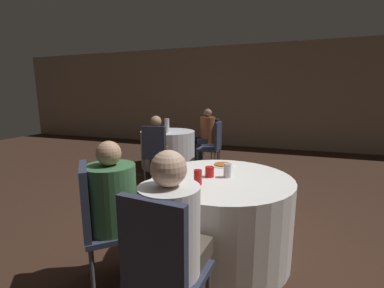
% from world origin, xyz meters
% --- Properties ---
extents(ground_plane, '(16.00, 16.00, 0.00)m').
position_xyz_m(ground_plane, '(0.00, 0.00, 0.00)').
color(ground_plane, '#382319').
extents(wall_back, '(16.00, 0.06, 2.80)m').
position_xyz_m(wall_back, '(0.00, 5.08, 1.40)').
color(wall_back, gray).
rests_on(wall_back, ground_plane).
extents(table_near, '(1.24, 1.24, 0.74)m').
position_xyz_m(table_near, '(0.22, -0.13, 0.37)').
color(table_near, white).
rests_on(table_near, ground_plane).
extents(table_far, '(1.09, 1.09, 0.74)m').
position_xyz_m(table_far, '(-1.46, 2.42, 0.37)').
color(table_far, silver).
rests_on(table_far, ground_plane).
extents(chair_near_south, '(0.44, 0.44, 0.96)m').
position_xyz_m(chair_near_south, '(0.12, -1.17, 0.56)').
color(chair_near_south, '#2D3347').
rests_on(chair_near_south, ground_plane).
extents(chair_near_southwest, '(0.56, 0.56, 0.96)m').
position_xyz_m(chair_near_southwest, '(-0.56, -0.82, 0.56)').
color(chair_near_southwest, '#2D3347').
rests_on(chair_near_southwest, ground_plane).
extents(chair_far_east, '(0.41, 0.40, 0.96)m').
position_xyz_m(chair_far_east, '(-0.50, 2.41, 0.56)').
color(chair_far_east, '#2D3347').
rests_on(chair_far_east, ground_plane).
extents(chair_far_northeast, '(0.56, 0.56, 0.96)m').
position_xyz_m(chair_far_northeast, '(-0.70, 3.00, 0.56)').
color(chair_far_northeast, '#2D3347').
rests_on(chair_far_northeast, ground_plane).
extents(chair_far_south, '(0.47, 0.48, 0.96)m').
position_xyz_m(chair_far_south, '(-1.27, 1.48, 0.56)').
color(chair_far_south, '#2D3347').
rests_on(chair_far_south, ground_plane).
extents(person_green_jacket, '(0.51, 0.50, 1.12)m').
position_xyz_m(person_green_jacket, '(-0.44, -0.71, 0.58)').
color(person_green_jacket, '#4C4238').
rests_on(person_green_jacket, ground_plane).
extents(person_black_shirt, '(0.37, 0.50, 1.11)m').
position_xyz_m(person_black_shirt, '(-1.30, 1.64, 0.56)').
color(person_black_shirt, '#4C4238').
rests_on(person_black_shirt, ground_plane).
extents(person_floral_shirt, '(0.46, 0.44, 1.17)m').
position_xyz_m(person_floral_shirt, '(-0.83, 2.90, 0.58)').
color(person_floral_shirt, black).
rests_on(person_floral_shirt, ground_plane).
extents(person_white_shirt, '(0.36, 0.51, 1.16)m').
position_xyz_m(person_white_shirt, '(0.14, -1.00, 0.59)').
color(person_white_shirt, '#4C4238').
rests_on(person_white_shirt, ground_plane).
extents(pizza_plate_near, '(0.24, 0.24, 0.02)m').
position_xyz_m(pizza_plate_near, '(0.15, 0.24, 0.74)').
color(pizza_plate_near, white).
rests_on(pizza_plate_near, table_near).
extents(soda_can_blue, '(0.07, 0.07, 0.12)m').
position_xyz_m(soda_can_blue, '(-0.07, -0.52, 0.80)').
color(soda_can_blue, '#1E38A5').
rests_on(soda_can_blue, table_near).
extents(soda_can_silver, '(0.07, 0.07, 0.12)m').
position_xyz_m(soda_can_silver, '(0.26, -0.12, 0.80)').
color(soda_can_silver, silver).
rests_on(soda_can_silver, table_near).
extents(soda_can_red, '(0.07, 0.07, 0.12)m').
position_xyz_m(soda_can_red, '(0.08, -0.39, 0.80)').
color(soda_can_red, red).
rests_on(soda_can_red, table_near).
extents(cup_near, '(0.08, 0.08, 0.09)m').
position_xyz_m(cup_near, '(0.11, -0.16, 0.78)').
color(cup_near, red).
rests_on(cup_near, table_near).
extents(bottle_far, '(0.09, 0.09, 0.27)m').
position_xyz_m(bottle_far, '(-1.39, 2.23, 0.87)').
color(bottle_far, white).
rests_on(bottle_far, table_far).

